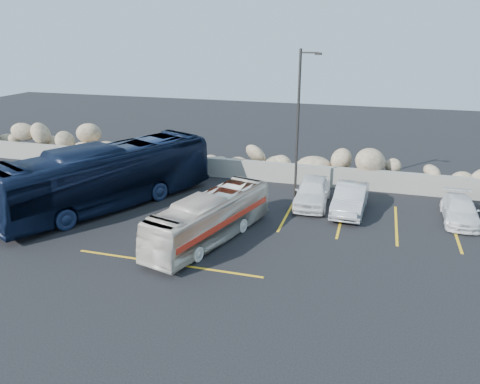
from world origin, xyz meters
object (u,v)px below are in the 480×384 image
(car_a, at_px, (312,192))
(car_b, at_px, (350,199))
(lamppost, at_px, (299,121))
(tour_coach, at_px, (107,176))
(vintage_bus, at_px, (210,218))
(car_c, at_px, (460,210))

(car_a, xyz_separation_m, car_b, (2.01, -0.48, -0.01))
(lamppost, relative_size, tour_coach, 0.67)
(tour_coach, bearing_deg, vintage_bus, 5.58)
(vintage_bus, xyz_separation_m, tour_coach, (-6.58, 2.45, 0.61))
(vintage_bus, xyz_separation_m, car_c, (10.94, 5.53, -0.49))
(tour_coach, distance_m, car_c, 17.82)
(vintage_bus, relative_size, car_a, 1.76)
(car_b, bearing_deg, car_a, 169.51)
(vintage_bus, distance_m, car_c, 12.27)
(vintage_bus, bearing_deg, tour_coach, 174.85)
(lamppost, xyz_separation_m, car_a, (1.03, -0.91, -3.57))
(tour_coach, distance_m, car_a, 10.83)
(tour_coach, bearing_deg, car_c, 36.00)
(vintage_bus, relative_size, car_c, 1.94)
(tour_coach, bearing_deg, car_b, 39.00)
(car_c, bearing_deg, tour_coach, -169.77)
(lamppost, xyz_separation_m, car_c, (8.28, -1.14, -3.73))
(vintage_bus, xyz_separation_m, car_a, (3.69, 5.76, -0.32))
(car_b, bearing_deg, car_c, 5.65)
(car_c, bearing_deg, vintage_bus, -152.92)
(vintage_bus, height_order, car_b, vintage_bus)
(car_b, xyz_separation_m, car_c, (5.24, 0.25, -0.15))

